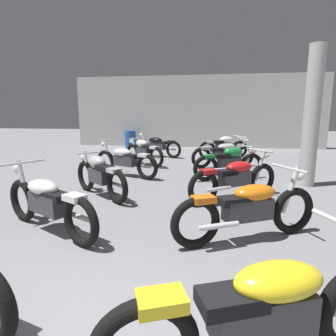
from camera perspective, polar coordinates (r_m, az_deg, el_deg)
The scene contains 14 objects.
back_wall at distance 14.85m, azimuth 5.64°, elevation 11.18°, with size 12.68×0.24×3.60m, color #B2B2AD.
support_pillar at distance 7.37m, azimuth 26.89°, elevation 9.02°, with size 0.36×0.36×3.20m, color #B2B2AD.
motorcycle_left_row_1 at distance 4.41m, azimuth -23.04°, elevation -6.25°, with size 1.97×1.15×0.97m.
motorcycle_left_row_2 at distance 5.96m, azimuth -13.54°, elevation -1.32°, with size 1.60×1.33×0.88m.
motorcycle_left_row_3 at distance 7.80m, azimuth -8.67°, elevation 1.60°, with size 2.02×1.07×0.97m.
motorcycle_left_row_4 at distance 9.50m, azimuth -4.90°, elevation 3.36°, with size 1.60×1.33×0.88m.
motorcycle_left_row_5 at distance 11.37m, azimuth -2.19°, elevation 4.57°, with size 2.04×1.04×0.97m.
motorcycle_right_row_0 at distance 2.10m, azimuth 18.77°, elevation -25.60°, with size 2.05×1.02×0.97m.
motorcycle_right_row_1 at distance 3.95m, azimuth 15.89°, elevation -7.72°, with size 1.98×1.14×0.97m.
motorcycle_right_row_2 at distance 5.74m, azimuth 13.37°, elevation -1.85°, with size 1.79×1.41×0.97m.
motorcycle_right_row_3 at distance 7.47m, azimuth 12.23°, elevation 1.13°, with size 1.83×0.94×0.88m.
motorcycle_right_row_4 at distance 9.22m, azimuth 11.16°, elevation 2.92°, with size 2.02×1.07×0.97m.
motorcycle_right_row_5 at distance 11.09m, azimuth 11.11°, elevation 4.25°, with size 1.89×0.79×0.88m.
oil_drum at distance 14.77m, azimuth -7.56°, elevation 5.80°, with size 0.59×0.59×0.85m.
Camera 1 is at (0.95, -0.84, 1.68)m, focal length 30.37 mm.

